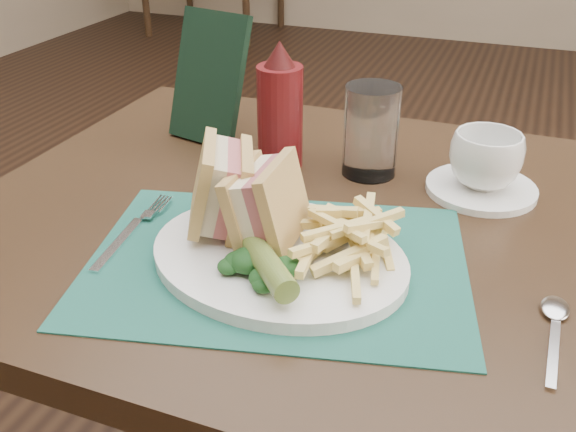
# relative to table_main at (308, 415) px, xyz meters

# --- Properties ---
(floor) EXTENTS (7.00, 7.00, 0.00)m
(floor) POSITION_rel_table_main_xyz_m (0.00, 0.50, -0.38)
(floor) COLOR black
(floor) RESTS_ON ground
(wall_back) EXTENTS (6.00, 0.00, 6.00)m
(wall_back) POSITION_rel_table_main_xyz_m (0.00, 4.00, -0.38)
(wall_back) COLOR tan
(wall_back) RESTS_ON ground
(table_main) EXTENTS (0.90, 0.75, 0.75)m
(table_main) POSITION_rel_table_main_xyz_m (0.00, 0.00, 0.00)
(table_main) COLOR black
(table_main) RESTS_ON ground
(placemat) EXTENTS (0.48, 0.39, 0.00)m
(placemat) POSITION_rel_table_main_xyz_m (0.00, -0.13, 0.38)
(placemat) COLOR #1B5649
(placemat) RESTS_ON table_main
(plate) EXTENTS (0.33, 0.28, 0.01)m
(plate) POSITION_rel_table_main_xyz_m (0.01, -0.13, 0.38)
(plate) COLOR white
(plate) RESTS_ON placemat
(sandwich_half_a) EXTENTS (0.12, 0.13, 0.11)m
(sandwich_half_a) POSITION_rel_table_main_xyz_m (-0.10, -0.11, 0.45)
(sandwich_half_a) COLOR tan
(sandwich_half_a) RESTS_ON plate
(sandwich_half_b) EXTENTS (0.08, 0.10, 0.10)m
(sandwich_half_b) POSITION_rel_table_main_xyz_m (-0.03, -0.12, 0.44)
(sandwich_half_b) COLOR tan
(sandwich_half_b) RESTS_ON plate
(kale_garnish) EXTENTS (0.11, 0.08, 0.03)m
(kale_garnish) POSITION_rel_table_main_xyz_m (0.00, -0.19, 0.41)
(kale_garnish) COLOR #143717
(kale_garnish) RESTS_ON plate
(pickle_spear) EXTENTS (0.10, 0.11, 0.03)m
(pickle_spear) POSITION_rel_table_main_xyz_m (0.01, -0.19, 0.41)
(pickle_spear) COLOR #526827
(pickle_spear) RESTS_ON plate
(fries_pile) EXTENTS (0.18, 0.20, 0.06)m
(fries_pile) POSITION_rel_table_main_xyz_m (0.08, -0.11, 0.42)
(fries_pile) COLOR #EFD477
(fries_pile) RESTS_ON plate
(fork) EXTENTS (0.06, 0.17, 0.01)m
(fork) POSITION_rel_table_main_xyz_m (-0.19, -0.14, 0.38)
(fork) COLOR silver
(fork) RESTS_ON placemat
(spoon) EXTENTS (0.04, 0.15, 0.01)m
(spoon) POSITION_rel_table_main_xyz_m (0.30, -0.16, 0.38)
(spoon) COLOR silver
(spoon) RESTS_ON table_main
(saucer) EXTENTS (0.15, 0.15, 0.01)m
(saucer) POSITION_rel_table_main_xyz_m (0.20, 0.13, 0.38)
(saucer) COLOR white
(saucer) RESTS_ON table_main
(coffee_cup) EXTENTS (0.13, 0.13, 0.08)m
(coffee_cup) POSITION_rel_table_main_xyz_m (0.20, 0.13, 0.42)
(coffee_cup) COLOR white
(coffee_cup) RESTS_ON saucer
(drinking_glass) EXTENTS (0.09, 0.09, 0.13)m
(drinking_glass) POSITION_rel_table_main_xyz_m (0.04, 0.14, 0.44)
(drinking_glass) COLOR silver
(drinking_glass) RESTS_ON table_main
(ketchup_bottle) EXTENTS (0.08, 0.08, 0.19)m
(ketchup_bottle) POSITION_rel_table_main_xyz_m (-0.09, 0.11, 0.47)
(ketchup_bottle) COLOR #510D10
(ketchup_bottle) RESTS_ON table_main
(check_presenter) EXTENTS (0.14, 0.10, 0.20)m
(check_presenter) POSITION_rel_table_main_xyz_m (-0.23, 0.18, 0.47)
(check_presenter) COLOR black
(check_presenter) RESTS_ON table_main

